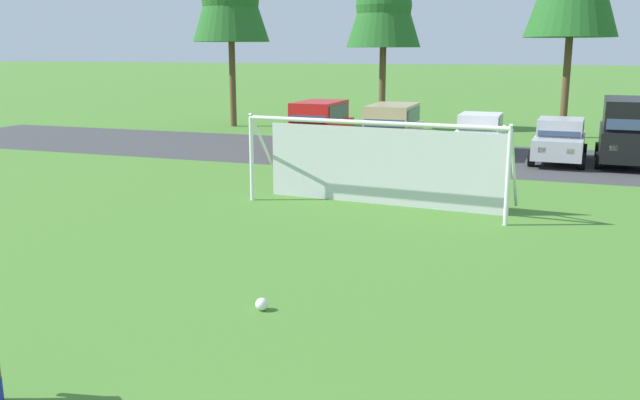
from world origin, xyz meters
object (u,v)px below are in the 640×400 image
parked_car_slot_far_left (318,126)px  soccer_goal (379,161)px  parked_car_slot_center_left (479,134)px  soccer_ball (262,304)px  parked_car_slot_center (560,140)px  parked_car_slot_center_right (628,130)px  parked_car_slot_left (391,130)px

parked_car_slot_far_left → soccer_goal: bearing=-61.4°
parked_car_slot_center_left → soccer_ball: bearing=-94.2°
soccer_goal → parked_car_slot_center: soccer_goal is taller
soccer_goal → parked_car_slot_far_left: 10.86m
parked_car_slot_center_right → parked_car_slot_center_left: bearing=173.6°
parked_car_slot_left → parked_car_slot_center_right: parked_car_slot_center_right is taller
soccer_goal → parked_car_slot_far_left: bearing=118.6°
soccer_ball → parked_car_slot_center_right: bearing=69.2°
parked_car_slot_far_left → parked_car_slot_left: (3.40, -0.60, 0.00)m
soccer_goal → parked_car_slot_far_left: (-5.20, 9.53, -0.18)m
soccer_ball → parked_car_slot_far_left: size_ratio=0.05×
soccer_goal → parked_car_slot_center_left: (1.55, 10.86, -0.42)m
soccer_goal → parked_car_slot_center_right: size_ratio=1.55×
parked_car_slot_far_left → parked_car_slot_center: size_ratio=1.08×
soccer_goal → parked_car_slot_left: 9.11m
soccer_ball → parked_car_slot_left: bearing=96.4°
parked_car_slot_left → parked_car_slot_far_left: bearing=170.0°
parked_car_slot_far_left → parked_car_slot_center_left: (6.75, 1.33, -0.24)m
soccer_goal → parked_car_slot_center: 10.85m
soccer_ball → parked_car_slot_center: (4.61, 18.14, 0.77)m
parked_car_slot_far_left → parked_car_slot_center: 9.96m
parked_car_slot_far_left → parked_car_slot_center_right: parked_car_slot_center_right is taller
soccer_ball → parked_car_slot_center: 18.74m
parked_car_slot_left → parked_car_slot_center_right: bearing=8.1°
soccer_ball → parked_car_slot_center_right: parked_car_slot_center_right is taller
parked_car_slot_left → parked_car_slot_center: size_ratio=1.08×
soccer_goal → parked_car_slot_center_left: 10.97m
parked_car_slot_center_right → parked_car_slot_left: bearing=-171.9°
parked_car_slot_far_left → parked_car_slot_left: same height
parked_car_slot_center → parked_car_slot_center_right: bearing=10.9°
parked_car_slot_center_left → parked_car_slot_center_right: bearing=-6.4°
soccer_ball → parked_car_slot_left: 17.47m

